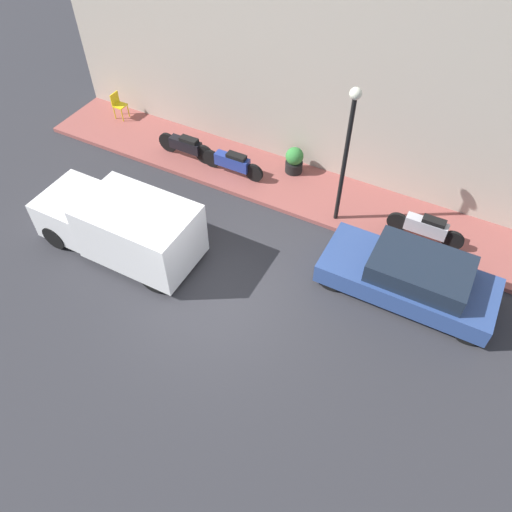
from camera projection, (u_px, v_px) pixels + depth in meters
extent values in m
plane|color=#2D2D33|center=(219.00, 299.00, 12.70)|extent=(60.00, 60.00, 0.00)
cube|color=#934C47|center=(298.00, 188.00, 15.50)|extent=(2.33, 17.98, 0.14)
cube|color=#B2A899|center=(325.00, 75.00, 13.94)|extent=(0.30, 17.98, 6.43)
cube|color=#2D4784|center=(407.00, 280.00, 12.57)|extent=(1.82, 4.33, 0.56)
cube|color=#192333|center=(421.00, 269.00, 12.09)|extent=(1.60, 2.38, 0.53)
cylinder|color=black|center=(331.00, 280.00, 12.75)|extent=(0.20, 0.57, 0.57)
cylinder|color=black|center=(352.00, 241.00, 13.69)|extent=(0.20, 0.57, 0.57)
cylinder|color=black|center=(468.00, 334.00, 11.67)|extent=(0.20, 0.57, 0.57)
cylinder|color=black|center=(481.00, 287.00, 12.60)|extent=(0.20, 0.57, 0.57)
cube|color=white|center=(140.00, 231.00, 12.94)|extent=(1.85, 2.92, 1.58)
cube|color=white|center=(76.00, 211.00, 13.82)|extent=(1.76, 1.57, 1.11)
cube|color=#192333|center=(67.00, 200.00, 13.66)|extent=(1.58, 0.87, 0.44)
cylinder|color=black|center=(56.00, 237.00, 13.69)|extent=(0.22, 0.73, 0.73)
cylinder|color=black|center=(94.00, 202.00, 14.64)|extent=(0.22, 0.73, 0.73)
cylinder|color=black|center=(153.00, 280.00, 12.67)|extent=(0.22, 0.73, 0.73)
cylinder|color=black|center=(187.00, 240.00, 13.61)|extent=(0.22, 0.73, 0.73)
cube|color=navy|center=(232.00, 162.00, 15.56)|extent=(0.30, 1.15, 0.39)
cube|color=black|center=(236.00, 156.00, 15.32)|extent=(0.27, 0.63, 0.12)
cylinder|color=black|center=(211.00, 159.00, 15.92)|extent=(0.10, 0.60, 0.60)
cylinder|color=black|center=(254.00, 173.00, 15.44)|extent=(0.10, 0.60, 0.60)
cube|color=black|center=(186.00, 145.00, 16.13)|extent=(0.30, 1.11, 0.37)
cube|color=black|center=(189.00, 140.00, 15.90)|extent=(0.27, 0.60, 0.12)
cylinder|color=black|center=(168.00, 142.00, 16.45)|extent=(0.10, 0.67, 0.67)
cylinder|color=black|center=(204.00, 154.00, 16.01)|extent=(0.10, 0.67, 0.67)
cube|color=#B7B7BF|center=(426.00, 227.00, 13.62)|extent=(0.30, 1.14, 0.42)
cube|color=black|center=(434.00, 221.00, 13.37)|extent=(0.27, 0.62, 0.12)
cylinder|color=black|center=(397.00, 222.00, 13.99)|extent=(0.10, 0.60, 0.60)
cylinder|color=black|center=(453.00, 240.00, 13.50)|extent=(0.10, 0.60, 0.60)
cylinder|color=black|center=(344.00, 164.00, 13.09)|extent=(0.12, 0.12, 3.88)
sphere|color=silver|center=(356.00, 94.00, 11.58)|extent=(0.30, 0.30, 0.30)
cylinder|color=black|center=(294.00, 166.00, 15.85)|extent=(0.55, 0.55, 0.35)
sphere|color=#337F38|center=(295.00, 156.00, 15.55)|extent=(0.56, 0.56, 0.56)
cube|color=yellow|center=(120.00, 105.00, 17.68)|extent=(0.40, 0.40, 0.04)
cube|color=yellow|center=(115.00, 98.00, 17.57)|extent=(0.40, 0.04, 0.41)
cylinder|color=yellow|center=(122.00, 115.00, 17.71)|extent=(0.04, 0.04, 0.47)
cylinder|color=yellow|center=(128.00, 111.00, 17.91)|extent=(0.04, 0.04, 0.47)
cylinder|color=yellow|center=(115.00, 113.00, 17.82)|extent=(0.04, 0.04, 0.47)
cylinder|color=yellow|center=(121.00, 108.00, 18.02)|extent=(0.04, 0.04, 0.47)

